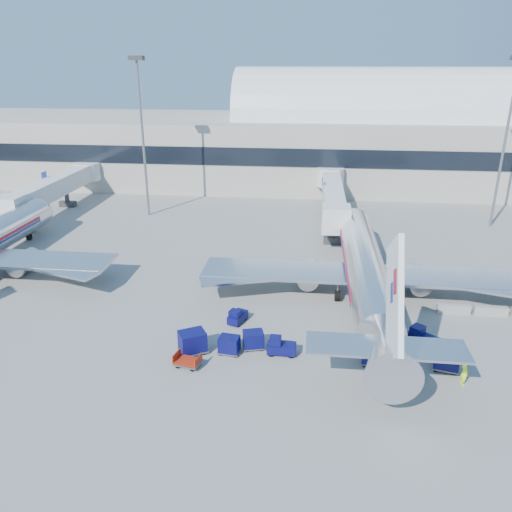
# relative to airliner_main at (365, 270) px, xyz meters

# --- Properties ---
(ground) EXTENTS (260.00, 260.00, 0.00)m
(ground) POSITION_rel_airliner_main_xyz_m (-10.00, -4.51, -2.93)
(ground) COLOR gray
(ground) RESTS_ON ground
(terminal) EXTENTS (170.00, 28.15, 21.00)m
(terminal) POSITION_rel_airliner_main_xyz_m (-23.60, 51.46, 4.60)
(terminal) COLOR #B2AA9E
(terminal) RESTS_ON ground
(airliner_main) EXTENTS (32.00, 37.26, 12.07)m
(airliner_main) POSITION_rel_airliner_main_xyz_m (0.00, 0.00, 0.00)
(airliner_main) COLOR silver
(airliner_main) RESTS_ON ground
(jetbridge_near) EXTENTS (4.40, 27.50, 6.25)m
(jetbridge_near) POSITION_rel_airliner_main_xyz_m (-2.40, 26.30, 1.00)
(jetbridge_near) COLOR silver
(jetbridge_near) RESTS_ON ground
(jetbridge_mid) EXTENTS (4.40, 27.50, 6.25)m
(jetbridge_mid) POSITION_rel_airliner_main_xyz_m (-44.40, 26.30, 1.00)
(jetbridge_mid) COLOR silver
(jetbridge_mid) RESTS_ON ground
(mast_west) EXTENTS (2.00, 1.20, 22.60)m
(mast_west) POSITION_rel_airliner_main_xyz_m (-30.00, 25.49, 11.87)
(mast_west) COLOR slate
(mast_west) RESTS_ON ground
(mast_east) EXTENTS (2.00, 1.20, 22.60)m
(mast_east) POSITION_rel_airliner_main_xyz_m (20.00, 25.49, 11.87)
(mast_east) COLOR slate
(mast_east) RESTS_ON ground
(barrier_near) EXTENTS (3.00, 0.55, 0.90)m
(barrier_near) POSITION_rel_airliner_main_xyz_m (8.00, -2.51, -2.48)
(barrier_near) COLOR #9E9E96
(barrier_near) RESTS_ON ground
(barrier_mid) EXTENTS (3.00, 0.55, 0.90)m
(barrier_mid) POSITION_rel_airliner_main_xyz_m (11.30, -2.51, -2.48)
(barrier_mid) COLOR #9E9E96
(barrier_mid) RESTS_ON ground
(tug_lead) EXTENTS (2.32, 1.20, 1.49)m
(tug_lead) POSITION_rel_airliner_main_xyz_m (-7.49, -11.15, -2.25)
(tug_lead) COLOR #090A47
(tug_lead) RESTS_ON ground
(tug_right) EXTENTS (2.69, 2.47, 1.60)m
(tug_right) POSITION_rel_airliner_main_xyz_m (3.95, -8.56, -2.20)
(tug_right) COLOR #090A47
(tug_right) RESTS_ON ground
(tug_left) EXTENTS (1.73, 2.38, 1.40)m
(tug_left) POSITION_rel_airliner_main_xyz_m (-11.67, -6.46, -2.29)
(tug_left) COLOR #090A47
(tug_left) RESTS_ON ground
(cart_train_a) EXTENTS (1.98, 1.69, 1.50)m
(cart_train_a) POSITION_rel_airliner_main_xyz_m (-9.74, -10.54, -2.12)
(cart_train_a) COLOR #090A47
(cart_train_a) RESTS_ON ground
(cart_train_b) EXTENTS (1.81, 1.47, 1.46)m
(cart_train_b) POSITION_rel_airliner_main_xyz_m (-11.56, -11.49, -2.15)
(cart_train_b) COLOR #090A47
(cart_train_b) RESTS_ON ground
(cart_train_c) EXTENTS (2.66, 2.48, 1.88)m
(cart_train_c) POSITION_rel_airliner_main_xyz_m (-14.48, -11.75, -1.92)
(cart_train_c) COLOR #090A47
(cart_train_c) RESTS_ON ground
(cart_solo_near) EXTENTS (2.14, 1.79, 1.66)m
(cart_solo_near) POSITION_rel_airliner_main_xyz_m (-0.20, -11.85, -2.04)
(cart_solo_near) COLOR #090A47
(cart_solo_near) RESTS_ON ground
(cart_solo_far) EXTENTS (2.16, 1.83, 1.65)m
(cart_solo_far) POSITION_rel_airliner_main_xyz_m (5.11, -11.90, -2.05)
(cart_solo_far) COLOR #090A47
(cart_solo_far) RESTS_ON ground
(cart_open_red) EXTENTS (2.18, 1.75, 0.52)m
(cart_open_red) POSITION_rel_airliner_main_xyz_m (-14.42, -13.67, -2.56)
(cart_open_red) COLOR slate
(cart_open_red) RESTS_ON ground
(ramp_worker) EXTENTS (0.59, 0.77, 1.92)m
(ramp_worker) POSITION_rel_airliner_main_xyz_m (5.89, -13.70, -1.97)
(ramp_worker) COLOR #CFFD1A
(ramp_worker) RESTS_ON ground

